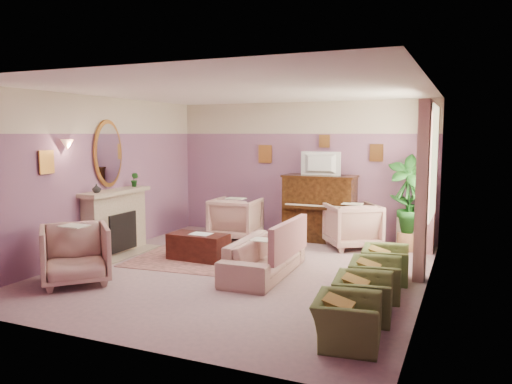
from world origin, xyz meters
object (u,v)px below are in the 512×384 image
at_px(floral_armchair_front, 75,251).
at_px(olive_chair_b, 363,290).
at_px(television, 320,162).
at_px(sofa, 264,250).
at_px(piano, 320,209).
at_px(side_table, 411,231).
at_px(olive_chair_d, 385,258).
at_px(olive_chair_a, 347,313).
at_px(floral_armchair_left, 236,216).
at_px(floral_armchair_right, 352,223).
at_px(coffee_table, 198,247).
at_px(olive_chair_c, 376,272).

height_order(floral_armchair_front, olive_chair_b, floral_armchair_front).
xyz_separation_m(television, sofa, (-0.08, -2.68, -1.21)).
distance_m(floral_armchair_front, olive_chair_b, 4.09).
distance_m(piano, side_table, 1.80).
height_order(floral_armchair_front, olive_chair_d, floral_armchair_front).
distance_m(olive_chair_a, olive_chair_d, 2.46).
height_order(piano, olive_chair_d, piano).
xyz_separation_m(piano, olive_chair_a, (1.66, -4.72, -0.32)).
xyz_separation_m(television, olive_chair_b, (1.66, -3.85, -1.27)).
height_order(floral_armchair_left, floral_armchair_right, same).
distance_m(coffee_table, olive_chair_d, 3.13).
bearing_deg(side_table, olive_chair_b, -91.73).
relative_size(piano, side_table, 2.00).
relative_size(coffee_table, olive_chair_d, 1.32).
bearing_deg(olive_chair_d, olive_chair_a, -90.00).
relative_size(piano, olive_chair_a, 1.85).
bearing_deg(floral_armchair_right, olive_chair_d, -64.23).
xyz_separation_m(floral_armchair_right, olive_chair_b, (0.91, -3.53, -0.15)).
bearing_deg(floral_armchair_right, piano, 153.28).
relative_size(piano, olive_chair_c, 1.85).
xyz_separation_m(olive_chair_c, side_table, (0.12, 3.04, 0.02)).
bearing_deg(olive_chair_d, sofa, -164.98).
bearing_deg(piano, olive_chair_a, -70.65).
relative_size(coffee_table, olive_chair_c, 1.32).
bearing_deg(olive_chair_c, floral_armchair_front, -164.69).
bearing_deg(sofa, floral_armchair_left, 124.88).
bearing_deg(coffee_table, television, 57.02).
bearing_deg(floral_armchair_right, coffee_table, -138.85).
bearing_deg(sofa, olive_chair_d, 15.02).
relative_size(olive_chair_a, olive_chair_d, 1.00).
xyz_separation_m(floral_armchair_left, olive_chair_c, (3.27, -2.54, -0.15)).
bearing_deg(olive_chair_a, olive_chair_b, 90.00).
bearing_deg(olive_chair_b, television, 113.30).
xyz_separation_m(piano, floral_armchair_left, (-1.61, -0.55, -0.18)).
height_order(floral_armchair_right, olive_chair_b, floral_armchair_right).
relative_size(television, coffee_table, 0.80).
xyz_separation_m(coffee_table, side_table, (3.25, 2.28, 0.12)).
bearing_deg(olive_chair_b, side_table, 88.27).
relative_size(piano, floral_armchair_left, 1.48).
bearing_deg(television, piano, 90.00).
height_order(sofa, floral_armchair_right, floral_armchair_right).
relative_size(floral_armchair_right, olive_chair_d, 1.25).
bearing_deg(side_table, piano, 178.71).
bearing_deg(olive_chair_d, olive_chair_b, -90.00).
height_order(floral_armchair_right, olive_chair_c, floral_armchair_right).
distance_m(sofa, olive_chair_a, 2.65).
xyz_separation_m(floral_armchair_front, olive_chair_c, (4.07, 1.12, -0.15)).
distance_m(coffee_table, floral_armchair_left, 1.79).
xyz_separation_m(floral_armchair_front, olive_chair_b, (4.07, 0.30, -0.15)).
bearing_deg(coffee_table, sofa, -16.68).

